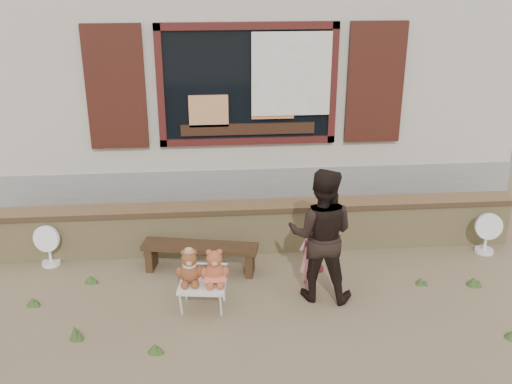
{
  "coord_description": "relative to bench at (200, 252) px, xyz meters",
  "views": [
    {
      "loc": [
        -0.59,
        -6.25,
        3.78
      ],
      "look_at": [
        0.0,
        0.6,
        1.0
      ],
      "focal_mm": 42.0,
      "sensor_mm": 36.0,
      "label": 1
    }
  ],
  "objects": [
    {
      "name": "brick_wall",
      "position": [
        0.72,
        0.54,
        0.07
      ],
      "size": [
        7.1,
        0.36,
        0.67
      ],
      "color": "tan",
      "rests_on": "ground"
    },
    {
      "name": "bench",
      "position": [
        0.0,
        0.0,
        0.0
      ],
      "size": [
        1.48,
        0.59,
        0.37
      ],
      "rotation": [
        0.0,
        0.0,
        -0.2
      ],
      "color": "#2F1E10",
      "rests_on": "ground"
    },
    {
      "name": "teddy_bear_left",
      "position": [
        -0.11,
        -0.82,
        0.26
      ],
      "size": [
        0.34,
        0.31,
        0.42
      ],
      "primitive_type": null,
      "rotation": [
        0.0,
        0.0,
        -0.14
      ],
      "color": "brown",
      "rests_on": "folding_chair"
    },
    {
      "name": "fan_right",
      "position": [
        3.81,
        0.18,
        0.02
      ],
      "size": [
        0.37,
        0.24,
        0.58
      ],
      "rotation": [
        0.0,
        0.0,
        -0.14
      ],
      "color": "white",
      "rests_on": "ground"
    },
    {
      "name": "grass_tufts",
      "position": [
        0.59,
        -0.98,
        -0.22
      ],
      "size": [
        5.38,
        1.7,
        0.16
      ],
      "color": "#324C1E",
      "rests_on": "ground"
    },
    {
      "name": "folding_chair",
      "position": [
        0.03,
        -0.84,
        0.02
      ],
      "size": [
        0.58,
        0.53,
        0.32
      ],
      "rotation": [
        0.0,
        0.0,
        -0.14
      ],
      "color": "silver",
      "rests_on": "ground"
    },
    {
      "name": "child",
      "position": [
        1.29,
        -0.56,
        0.17
      ],
      "size": [
        0.39,
        0.36,
        0.89
      ],
      "primitive_type": "imported",
      "rotation": [
        0.0,
        0.0,
        3.75
      ],
      "color": "pink",
      "rests_on": "ground"
    },
    {
      "name": "fan_left",
      "position": [
        -1.93,
        0.34,
        0.01
      ],
      "size": [
        0.36,
        0.24,
        0.56
      ],
      "rotation": [
        0.0,
        0.0,
        -0.25
      ],
      "color": "white",
      "rests_on": "ground"
    },
    {
      "name": "ground",
      "position": [
        0.72,
        -0.46,
        -0.27
      ],
      "size": [
        80.0,
        80.0,
        0.0
      ],
      "primitive_type": "plane",
      "color": "brown",
      "rests_on": "ground"
    },
    {
      "name": "teddy_bear_right",
      "position": [
        0.17,
        -0.86,
        0.26
      ],
      "size": [
        0.35,
        0.31,
        0.43
      ],
      "primitive_type": null,
      "rotation": [
        0.0,
        0.0,
        -0.14
      ],
      "color": "brown",
      "rests_on": "folding_chair"
    },
    {
      "name": "shopfront",
      "position": [
        0.72,
        4.03,
        1.73
      ],
      "size": [
        8.04,
        5.13,
        4.0
      ],
      "color": "#A09481",
      "rests_on": "ground"
    },
    {
      "name": "adult",
      "position": [
        1.39,
        -0.71,
        0.52
      ],
      "size": [
        0.91,
        0.79,
        1.59
      ],
      "primitive_type": "imported",
      "rotation": [
        0.0,
        0.0,
        2.86
      ],
      "color": "black",
      "rests_on": "ground"
    }
  ]
}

